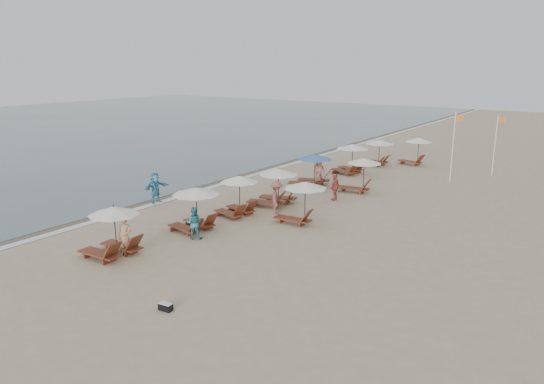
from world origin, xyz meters
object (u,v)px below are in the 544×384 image
Objects in this scene: beachgoer_far_a at (335,187)px; flag_pole_near at (454,143)px; lounger_station_2 at (236,196)px; beachgoer_near at (125,236)px; lounger_station_0 at (112,233)px; lounger_station_1 at (194,208)px; lounger_station_3 at (274,188)px; duffel_bag at (166,307)px; lounger_station_4 at (311,171)px; lounger_station_5 at (349,159)px; waterline_walker at (155,188)px; inland_station_1 at (359,172)px; lounger_station_6 at (377,151)px; beachgoer_mid_b at (277,198)px; beachgoer_far_b at (319,171)px; beachgoer_mid_a at (194,223)px; inland_station_2 at (415,148)px; inland_station_0 at (300,198)px.

beachgoer_far_a is 10.28m from flag_pole_near.
lounger_station_2 is 1.41× the size of beachgoer_near.
flag_pole_near is (7.71, 22.80, 1.63)m from lounger_station_0.
lounger_station_1 is 0.93× the size of lounger_station_3.
duffel_bag is 25.22m from flag_pole_near.
lounger_station_4 is at bearing -129.32° from beachgoer_far_a.
lounger_station_5 is (0.65, 21.11, 0.08)m from lounger_station_0.
waterline_walker is at bearing -172.77° from lounger_station_2.
inland_station_1 reaches higher than lounger_station_4.
lounger_station_6 is 0.52× the size of flag_pole_near.
beachgoer_mid_b is at bearing -85.95° from lounger_station_6.
lounger_station_6 reaches higher than beachgoer_far_b.
lounger_station_1 is at bearing 63.47° from beachgoer_near.
inland_station_1 is (3.36, 0.26, 0.26)m from lounger_station_4.
lounger_station_1 is at bearing -76.66° from beachgoer_mid_a.
lounger_station_4 is 7.06m from beachgoer_mid_b.
inland_station_2 is 23.68m from beachgoer_mid_a.
beachgoer_near reaches higher than duffel_bag.
inland_station_2 is 13.60m from beachgoer_far_a.
lounger_station_0 is at bearing -95.54° from lounger_station_3.
lounger_station_0 is at bearing -94.33° from lounger_station_2.
flag_pole_near is at bearing -34.17° from waterline_walker.
lounger_station_3 is at bearing -90.23° from lounger_station_6.
inland_station_2 is (3.11, 11.25, 0.31)m from lounger_station_4.
lounger_station_6 is 1.52× the size of beachgoer_far_a.
beachgoer_far_a is (3.09, 13.23, -0.04)m from beachgoer_near.
lounger_station_5 reaches higher than beachgoer_far_b.
lounger_station_4 is at bearing 91.37° from lounger_station_2.
lounger_station_6 is 1.44× the size of beachgoer_near.
beachgoer_mid_b is 3.72× the size of duffel_bag.
beachgoer_mid_a is at bearing -89.43° from lounger_station_6.
inland_station_1 is (2.65, -8.97, 0.14)m from lounger_station_6.
beachgoer_far_a is 4.14m from beachgoer_far_b.
beachgoer_far_a is at bearing -37.61° from lounger_station_4.
beachgoer_near is 5.81m from duffel_bag.
lounger_station_6 is 16.09m from beachgoer_mid_b.
inland_station_2 is 10.99m from beachgoer_far_b.
lounger_station_3 is at bearing 7.12° from beachgoer_mid_b.
inland_station_1 is at bearing 92.98° from inland_station_0.
beachgoer_mid_b is at bearing -111.87° from flag_pole_near.
beachgoer_far_b reaches higher than beachgoer_mid_a.
inland_station_0 is at bearing -103.92° from flag_pole_near.
inland_station_0 is at bearing -76.50° from waterline_walker.
lounger_station_3 is 6.20m from inland_station_1.
lounger_station_1 is at bearing -133.18° from inland_station_0.
lounger_station_3 is (1.03, 10.67, -0.04)m from lounger_station_0.
inland_station_2 is at bearing -125.57° from beachgoer_mid_a.
lounger_station_6 is (0.06, 14.54, 0.16)m from lounger_station_3.
lounger_station_3 reaches higher than duffel_bag.
inland_station_2 reaches higher than waterline_walker.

